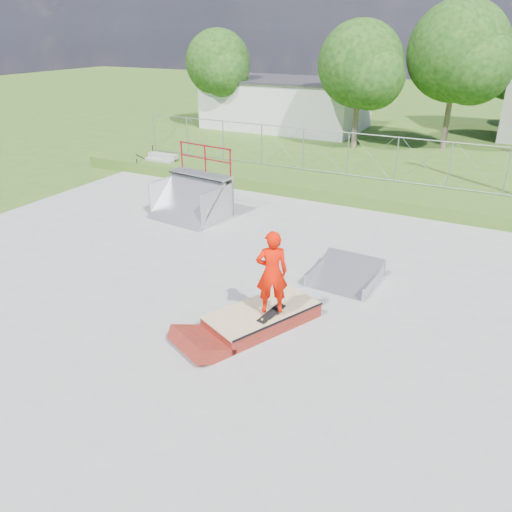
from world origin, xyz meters
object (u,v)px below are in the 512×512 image
Objects in this scene: grind_box at (262,317)px; flat_bank_ramp at (345,274)px; quarter_pipe at (188,185)px; skater at (272,276)px.

flat_bank_ramp is at bearing 94.92° from grind_box.
grind_box is 1.18× the size of quarter_pipe.
quarter_pipe is at bearing 163.82° from flat_bank_ramp.
flat_bank_ramp is 0.92× the size of skater.
flat_bank_ramp is 3.24m from skater.
skater is at bearing -101.34° from flat_bank_ramp.
quarter_pipe is 6.90m from flat_bank_ramp.
grind_box is 1.64× the size of flat_bank_ramp.
skater reaches higher than grind_box.
flat_bank_ramp is at bearing -136.81° from skater.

